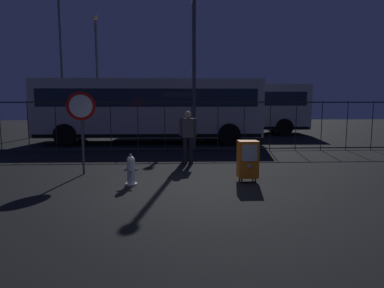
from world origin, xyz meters
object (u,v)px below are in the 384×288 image
Objects in this scene: street_light_near_right at (194,57)px; fire_hydrant at (131,171)px; newspaper_box_primary at (248,159)px; street_light_far_right at (61,55)px; bus_far at (220,106)px; street_light_near_left at (193,58)px; bus_near at (150,107)px; stop_sign at (81,115)px; pedestrian at (188,134)px; street_light_far_left at (97,66)px.

fire_hydrant is at bearing -107.26° from street_light_near_right.
newspaper_box_primary is 0.12× the size of street_light_far_right.
street_light_near_left is at bearing 170.71° from bus_far.
bus_near is (-2.97, 8.27, 1.14)m from newspaper_box_primary.
stop_sign is 3.28m from pedestrian.
fire_hydrant is 0.33× the size of stop_sign.
bus_far reaches higher than stop_sign.
pedestrian is 0.20× the size of street_light_near_left.
street_light_far_left is at bearing 128.20° from bus_near.
stop_sign is (-4.27, 1.11, 1.03)m from newspaper_box_primary.
stop_sign reaches higher than fire_hydrant.
street_light_far_right reaches higher than street_light_near_left.
street_light_near_left is at bearing 87.24° from street_light_near_right.
pedestrian is 0.26× the size of street_light_near_right.
newspaper_box_primary is 0.10× the size of bus_near.
newspaper_box_primary is at bearing -69.22° from bus_near.
pedestrian reaches higher than fire_hydrant.
street_light_near_left is (2.17, 13.04, 4.30)m from fire_hydrant.
street_light_far_right is (-2.55, 1.40, 0.86)m from street_light_far_left.
fire_hydrant is 0.73× the size of newspaper_box_primary.
street_light_far_right reaches higher than street_light_far_left.
bus_far is at bearing -11.32° from street_light_near_left.
bus_far is 7.40m from street_light_near_right.
street_light_far_right reaches higher than bus_near.
street_light_near_left reaches higher than fire_hydrant.
newspaper_box_primary is 17.44m from street_light_far_right.
bus_near is 1.49× the size of street_light_far_left.
fire_hydrant is 13.34m from bus_far.
bus_far is 7.82m from street_light_far_left.
stop_sign is 0.26× the size of street_light_far_right.
street_light_near_right reaches higher than pedestrian.
street_light_far_left reaches higher than newspaper_box_primary.
bus_far is 3.37m from street_light_near_left.
newspaper_box_primary is at bearing -92.41° from bus_far.
newspaper_box_primary is 8.86m from bus_near.
street_light_far_right is (-6.05, 6.00, 3.25)m from bus_near.
street_light_far_right is (-8.37, 1.42, 0.30)m from street_light_near_left.
street_light_near_right reaches higher than bus_far.
pedestrian is at bearing -57.03° from street_light_far_right.
street_light_near_right is (3.28, 4.59, 2.16)m from stop_sign.
bus_near is 1.21× the size of street_light_far_right.
street_light_near_right is (1.98, -2.57, 2.06)m from bus_near.
street_light_far_right is (-9.02, 14.27, 4.39)m from newspaper_box_primary.
newspaper_box_primary is 2.85m from pedestrian.
fire_hydrant is 0.45× the size of pedestrian.
street_light_far_right is at bearing 113.22° from fire_hydrant.
street_light_far_right reaches higher than newspaper_box_primary.
fire_hydrant is 14.07m from street_light_far_left.
street_light_near_left is at bearing -0.23° from street_light_far_left.
bus_far is 10.65m from street_light_far_right.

